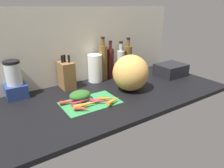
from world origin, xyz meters
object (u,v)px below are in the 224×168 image
Objects in this scene: cutting_board at (91,102)px; knife_block at (67,75)px; winter_squash at (131,73)px; carrot_2 at (87,104)px; carrot_4 at (100,101)px; carrot_1 at (81,99)px; carrot_7 at (114,101)px; carrot_5 at (107,98)px; paper_towel_roll at (95,68)px; carrot_3 at (83,109)px; bottle_0 at (103,62)px; bottle_2 at (121,63)px; bottle_3 at (128,60)px; carrot_6 at (82,101)px; blender_appliance at (15,82)px; dish_rack at (171,70)px; carrot_0 at (70,102)px; bottle_1 at (110,63)px.

knife_block reaches higher than cutting_board.
carrot_2 is at bearing -168.53° from winter_squash.
carrot_1 is at bearing 134.58° from carrot_4.
carrot_7 reaches higher than carrot_1.
cutting_board is at bearing -41.27° from carrot_1.
winter_squash reaches higher than carrot_5.
carrot_3 is at bearing -126.94° from paper_towel_roll.
bottle_0 is (36.31, 39.82, 12.95)cm from carrot_2.
carrot_4 is 59.33cm from bottle_2.
bottle_3 is at bearing 1.83° from knife_block.
carrot_2 is at bearing 164.32° from carrot_7.
carrot_6 is 1.24× the size of carrot_7.
carrot_3 and carrot_4 have the same top height.
carrot_1 and carrot_6 have the same top height.
blender_appliance is at bearing 177.78° from bottle_2.
carrot_5 is at bearing 9.00° from carrot_4.
dish_rack is (93.24, 5.70, 3.22)cm from carrot_1.
bottle_3 is (9.78, 2.29, 1.01)cm from bottle_2.
bottle_2 reaches higher than carrot_3.
carrot_7 is at bearing -113.39° from bottle_0.
bottle_2 is (60.82, 28.19, 10.71)cm from carrot_0.
bottle_3 is at bearing -0.64° from blender_appliance.
carrot_0 is 0.83× the size of carrot_6.
carrot_4 reaches higher than carrot_0.
carrot_3 is at bearing -166.86° from carrot_4.
carrot_2 is 0.56× the size of bottle_2.
bottle_3 reaches higher than blender_appliance.
bottle_1 is at bearing 42.38° from carrot_3.
carrot_4 is 0.36× the size of bottle_3.
winter_squash is 0.80× the size of bottle_3.
carrot_1 is at bearing -132.36° from paper_towel_roll.
carrot_7 is (7.73, -4.50, 0.10)cm from carrot_4.
knife_block is 25.71cm from paper_towel_roll.
carrot_5 is at bearing -125.48° from bottle_1.
winter_squash is at bearing -0.98° from carrot_1.
paper_towel_roll is 70.14cm from dish_rack.
bottle_0 is at bearing 2.40° from knife_block.
cutting_board is 3.67× the size of carrot_3.
carrot_1 is 0.95× the size of carrot_4.
blender_appliance reaches higher than dish_rack.
blender_appliance is (-36.28, 3.02, 0.85)cm from knife_block.
carrot_6 is at bearing -176.92° from winter_squash.
bottle_3 is at bearing 39.81° from carrot_5.
carrot_1 is at bearing 138.73° from cutting_board.
winter_squash is 32.08cm from bottle_2.
knife_block is 34.27cm from bottle_0.
bottle_0 is 1.08× the size of bottle_3.
knife_block is 0.99× the size of blender_appliance.
carrot_3 is at bearing -137.62° from bottle_1.
carrot_7 is 78.82cm from dish_rack.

